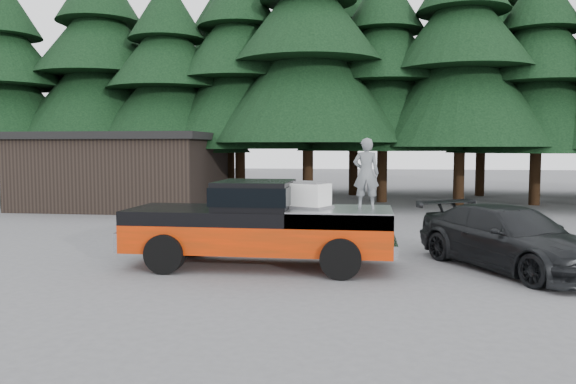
# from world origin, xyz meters

# --- Properties ---
(ground) EXTENTS (120.00, 120.00, 0.00)m
(ground) POSITION_xyz_m (0.00, 0.00, 0.00)
(ground) COLOR #535356
(ground) RESTS_ON ground
(pickup_truck) EXTENTS (6.00, 2.04, 1.33)m
(pickup_truck) POSITION_xyz_m (-0.58, 0.31, 0.67)
(pickup_truck) COLOR red
(pickup_truck) RESTS_ON ground
(truck_cab) EXTENTS (1.66, 1.90, 0.59)m
(truck_cab) POSITION_xyz_m (-0.68, 0.31, 1.62)
(truck_cab) COLOR black
(truck_cab) RESTS_ON pickup_truck
(air_compressor) EXTENTS (0.95, 0.89, 0.52)m
(air_compressor) POSITION_xyz_m (0.55, 0.26, 1.59)
(air_compressor) COLOR white
(air_compressor) RESTS_ON pickup_truck
(man_on_bed) EXTENTS (0.57, 0.39, 1.53)m
(man_on_bed) POSITION_xyz_m (1.76, 0.41, 2.10)
(man_on_bed) COLOR slate
(man_on_bed) RESTS_ON pickup_truck
(parked_car) EXTENTS (4.06, 5.08, 1.38)m
(parked_car) POSITION_xyz_m (4.88, 0.80, 0.69)
(parked_car) COLOR black
(parked_car) RESTS_ON ground
(utility_building) EXTENTS (8.40, 6.40, 3.30)m
(utility_building) POSITION_xyz_m (-9.00, 12.00, 1.67)
(utility_building) COLOR black
(utility_building) RESTS_ON ground
(treeline) EXTENTS (60.15, 16.05, 17.50)m
(treeline) POSITION_xyz_m (0.42, 17.20, 7.72)
(treeline) COLOR black
(treeline) RESTS_ON ground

